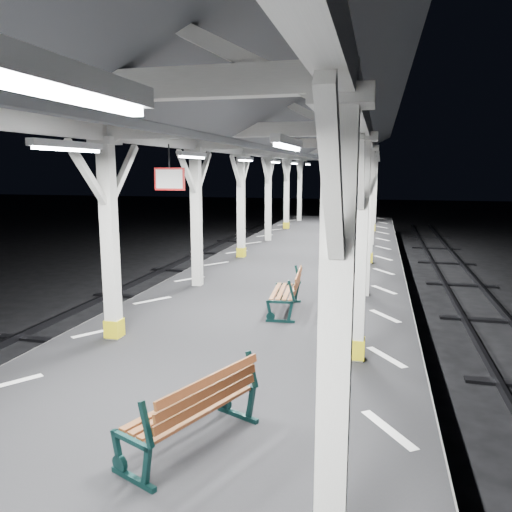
% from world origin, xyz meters
% --- Properties ---
extents(ground, '(120.00, 120.00, 0.00)m').
position_xyz_m(ground, '(0.00, 0.00, 0.00)').
color(ground, black).
rests_on(ground, ground).
extents(platform, '(6.00, 50.00, 1.00)m').
position_xyz_m(platform, '(0.00, 0.00, 0.50)').
color(platform, black).
rests_on(platform, ground).
extents(hazard_stripes_left, '(1.00, 48.00, 0.01)m').
position_xyz_m(hazard_stripes_left, '(-2.45, 0.00, 1.00)').
color(hazard_stripes_left, silver).
rests_on(hazard_stripes_left, platform).
extents(hazard_stripes_right, '(1.00, 48.00, 0.01)m').
position_xyz_m(hazard_stripes_right, '(2.45, 0.00, 1.00)').
color(hazard_stripes_right, silver).
rests_on(hazard_stripes_right, platform).
extents(canopy, '(5.40, 49.00, 4.65)m').
position_xyz_m(canopy, '(0.00, -0.01, 4.56)').
color(canopy, silver).
rests_on(canopy, platform).
extents(bench_near, '(1.14, 1.67, 0.85)m').
position_xyz_m(bench_near, '(0.55, -0.85, 1.45)').
color(bench_near, black).
rests_on(bench_near, platform).
extents(bench_mid, '(0.68, 1.56, 0.82)m').
position_xyz_m(bench_mid, '(0.58, 4.26, 1.44)').
color(bench_mid, black).
rests_on(bench_mid, platform).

